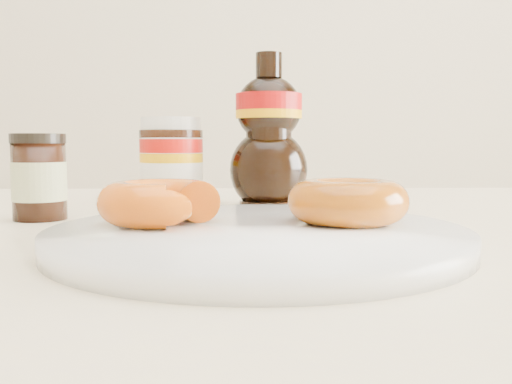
{
  "coord_description": "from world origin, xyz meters",
  "views": [
    {
      "loc": [
        -0.07,
        -0.37,
        0.82
      ],
      "look_at": [
        -0.06,
        0.08,
        0.79
      ],
      "focal_mm": 40.0,
      "sensor_mm": 36.0,
      "label": 1
    }
  ],
  "objects_px": {
    "nutella_jar": "(171,159)",
    "syrup_bottle": "(269,131)",
    "donut_bitten": "(160,202)",
    "donut_whole": "(348,201)",
    "plate": "(258,237)",
    "dining_table": "(323,330)",
    "dark_jar": "(39,178)"
  },
  "relations": [
    {
      "from": "nutella_jar",
      "to": "syrup_bottle",
      "type": "xyz_separation_m",
      "value": [
        0.11,
        -0.0,
        0.03
      ]
    },
    {
      "from": "donut_bitten",
      "to": "donut_whole",
      "type": "relative_size",
      "value": 1.0
    },
    {
      "from": "plate",
      "to": "nutella_jar",
      "type": "bearing_deg",
      "value": 109.43
    },
    {
      "from": "dining_table",
      "to": "plate",
      "type": "xyz_separation_m",
      "value": [
        -0.06,
        -0.07,
        0.09
      ]
    },
    {
      "from": "dining_table",
      "to": "dark_jar",
      "type": "xyz_separation_m",
      "value": [
        -0.26,
        0.08,
        0.12
      ]
    },
    {
      "from": "syrup_bottle",
      "to": "dark_jar",
      "type": "xyz_separation_m",
      "value": [
        -0.22,
        -0.11,
        -0.05
      ]
    },
    {
      "from": "syrup_bottle",
      "to": "dark_jar",
      "type": "distance_m",
      "value": 0.25
    },
    {
      "from": "plate",
      "to": "syrup_bottle",
      "type": "bearing_deg",
      "value": 85.69
    },
    {
      "from": "dining_table",
      "to": "donut_whole",
      "type": "distance_m",
      "value": 0.12
    },
    {
      "from": "nutella_jar",
      "to": "syrup_bottle",
      "type": "distance_m",
      "value": 0.12
    },
    {
      "from": "plate",
      "to": "dark_jar",
      "type": "bearing_deg",
      "value": 143.59
    },
    {
      "from": "dining_table",
      "to": "plate",
      "type": "bearing_deg",
      "value": -129.58
    },
    {
      "from": "plate",
      "to": "donut_whole",
      "type": "height_order",
      "value": "donut_whole"
    },
    {
      "from": "donut_bitten",
      "to": "dining_table",
      "type": "bearing_deg",
      "value": 15.01
    },
    {
      "from": "plate",
      "to": "syrup_bottle",
      "type": "height_order",
      "value": "syrup_bottle"
    },
    {
      "from": "dining_table",
      "to": "plate",
      "type": "height_order",
      "value": "plate"
    },
    {
      "from": "dark_jar",
      "to": "nutella_jar",
      "type": "bearing_deg",
      "value": 44.6
    },
    {
      "from": "dining_table",
      "to": "donut_bitten",
      "type": "relative_size",
      "value": 15.64
    },
    {
      "from": "plate",
      "to": "donut_whole",
      "type": "bearing_deg",
      "value": 18.2
    },
    {
      "from": "dark_jar",
      "to": "plate",
      "type": "bearing_deg",
      "value": -36.41
    },
    {
      "from": "dining_table",
      "to": "nutella_jar",
      "type": "xyz_separation_m",
      "value": [
        -0.15,
        0.19,
        0.14
      ]
    },
    {
      "from": "donut_whole",
      "to": "syrup_bottle",
      "type": "distance_m",
      "value": 0.25
    },
    {
      "from": "donut_bitten",
      "to": "plate",
      "type": "bearing_deg",
      "value": -21.39
    },
    {
      "from": "donut_whole",
      "to": "donut_bitten",
      "type": "bearing_deg",
      "value": -179.13
    },
    {
      "from": "donut_whole",
      "to": "nutella_jar",
      "type": "relative_size",
      "value": 0.88
    },
    {
      "from": "donut_bitten",
      "to": "dark_jar",
      "type": "height_order",
      "value": "dark_jar"
    },
    {
      "from": "dining_table",
      "to": "nutella_jar",
      "type": "distance_m",
      "value": 0.28
    },
    {
      "from": "plate",
      "to": "nutella_jar",
      "type": "height_order",
      "value": "nutella_jar"
    },
    {
      "from": "dark_jar",
      "to": "donut_whole",
      "type": "bearing_deg",
      "value": -25.33
    },
    {
      "from": "dining_table",
      "to": "nutella_jar",
      "type": "bearing_deg",
      "value": 127.58
    },
    {
      "from": "plate",
      "to": "nutella_jar",
      "type": "relative_size",
      "value": 2.87
    },
    {
      "from": "plate",
      "to": "dark_jar",
      "type": "height_order",
      "value": "dark_jar"
    }
  ]
}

